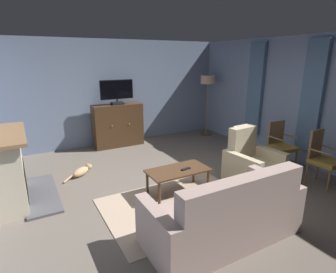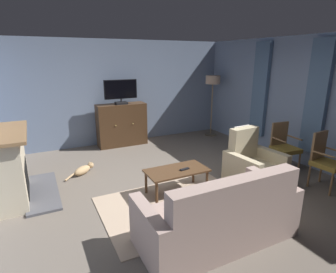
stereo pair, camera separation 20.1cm
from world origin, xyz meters
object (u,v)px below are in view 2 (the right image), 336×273
Objects in this scene: floor_lamp at (213,87)px; fireplace at (12,167)px; television at (121,91)px; coffee_table at (177,172)px; side_chair_tucked_against_wall at (284,145)px; tv_cabinet at (122,126)px; sofa_floral at (220,218)px; cat at (83,170)px; armchair_beside_cabinet at (253,167)px; tv_remote at (185,169)px; side_chair_beside_plant at (325,159)px.

fireplace is at bearing -161.41° from floor_lamp.
floor_lamp is (2.62, -0.21, 0.01)m from television.
side_chair_tucked_against_wall reaches higher than coffee_table.
tv_cabinet reaches higher than sofa_floral.
coffee_table is 2.01m from cat.
fireplace is at bearing -141.82° from television.
side_chair_tucked_against_wall is at bearing 13.59° from armchair_beside_cabinet.
television is 0.80× the size of coffee_table.
cat is at bearing -162.77° from floor_lamp.
armchair_beside_cabinet is at bearing 34.53° from sofa_floral.
fireplace is 1.56× the size of side_chair_tucked_against_wall.
television is 3.11m from coffee_table.
armchair_beside_cabinet is at bearing -11.91° from coffee_table.
tv_cabinet is at bearing 49.24° from cat.
fireplace is 1.21× the size of tv_cabinet.
fireplace reaches higher than tv_remote.
coffee_table is at bearing -50.22° from cat.
sofa_floral is at bearing -123.85° from floor_lamp.
floor_lamp reaches higher than sofa_floral.
tv_cabinet is 1.98m from cat.
side_chair_tucked_against_wall is 2.93m from floor_lamp.
television is at bearing 129.16° from side_chair_tucked_against_wall.
fireplace reaches higher than tv_cabinet.
television is at bearing 121.96° from side_chair_beside_plant.
cat is 0.36× the size of floor_lamp.
side_chair_beside_plant reaches higher than sofa_floral.
television is at bearing 88.55° from sofa_floral.
floor_lamp is (2.61, 2.73, 1.04)m from coffee_table.
sofa_floral is 1.95× the size of armchair_beside_cabinet.
sofa_floral is at bearing -91.43° from tv_cabinet.
fireplace reaches higher than side_chair_tucked_against_wall.
sofa_floral is 3.10m from cat.
armchair_beside_cabinet reaches higher than cat.
armchair_beside_cabinet reaches higher than side_chair_beside_plant.
cat is (-1.38, 1.59, -0.35)m from tv_remote.
coffee_table is at bearing 168.09° from armchair_beside_cabinet.
television is at bearing 48.19° from cat.
cat is (-2.67, 1.82, -0.23)m from armchair_beside_cabinet.
side_chair_beside_plant is at bearing -21.37° from coffee_table.
cat is at bearing 156.90° from side_chair_tucked_against_wall.
television is 0.42× the size of sofa_floral.
cat is (-3.69, 1.57, -0.43)m from side_chair_tucked_against_wall.
sofa_floral is at bearing -171.11° from side_chair_beside_plant.
coffee_table is 6.07× the size of tv_remote.
floor_lamp is at bearing 56.15° from sofa_floral.
television is 2.63m from floor_lamp.
tv_cabinet reaches higher than coffee_table.
fireplace reaches higher than coffee_table.
television is 4.88× the size of tv_remote.
tv_cabinet is 1.30× the size of side_chair_tucked_against_wall.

